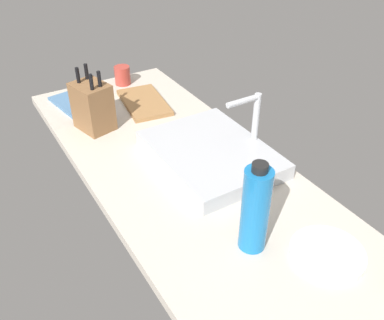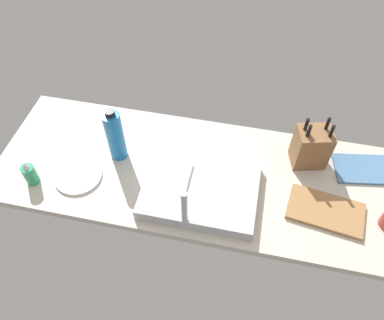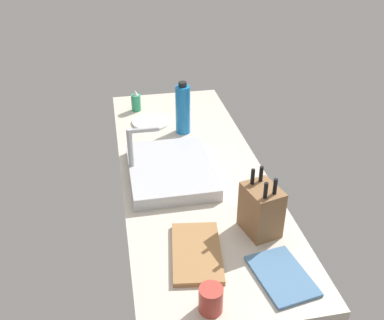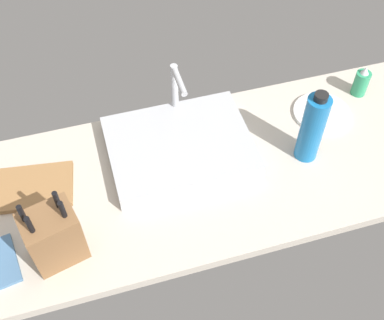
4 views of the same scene
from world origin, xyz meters
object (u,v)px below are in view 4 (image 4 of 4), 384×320
object	(u,v)px
faucet	(176,90)
water_bottle	(312,128)
knife_block	(54,236)
soap_bottle	(361,82)
sink_basin	(180,147)
cutting_board	(25,188)
dinner_plate	(322,113)

from	to	relation	value
faucet	water_bottle	size ratio (longest dim) A/B	0.84
water_bottle	knife_block	bearing A→B (deg)	-170.33
faucet	water_bottle	distance (cm)	45.21
soap_bottle	water_bottle	distance (cm)	38.14
knife_block	water_bottle	size ratio (longest dim) A/B	0.90
sink_basin	faucet	distance (cm)	18.54
knife_block	soap_bottle	size ratio (longest dim) A/B	2.01
cutting_board	water_bottle	xyz separation A→B (cm)	(89.51, -11.08, 11.88)
sink_basin	dinner_plate	size ratio (longest dim) A/B	2.30
sink_basin	dinner_plate	world-z (taller)	sink_basin
soap_bottle	knife_block	bearing A→B (deg)	-162.59
sink_basin	cutting_board	bearing A→B (deg)	-178.46
faucet	cutting_board	xyz separation A→B (cm)	(-53.35, -16.05, -12.66)
knife_block	faucet	bearing A→B (deg)	28.23
knife_block	sink_basin	bearing A→B (deg)	18.03
faucet	sink_basin	bearing A→B (deg)	-101.98
faucet	dinner_plate	size ratio (longest dim) A/B	1.13
faucet	dinner_plate	bearing A→B (deg)	-13.78
soap_bottle	dinner_plate	world-z (taller)	soap_bottle
knife_block	dinner_plate	distance (cm)	99.43
sink_basin	knife_block	size ratio (longest dim) A/B	1.89
water_bottle	dinner_plate	distance (cm)	23.45
sink_basin	faucet	xyz separation A→B (cm)	(3.12, 14.70, 10.86)
sink_basin	water_bottle	world-z (taller)	water_bottle
sink_basin	knife_block	world-z (taller)	knife_block
sink_basin	water_bottle	xyz separation A→B (cm)	(39.28, -12.43, 10.09)
faucet	soap_bottle	bearing A→B (deg)	-4.99
soap_bottle	dinner_plate	size ratio (longest dim) A/B	0.61
sink_basin	soap_bottle	size ratio (longest dim) A/B	3.80
dinner_plate	water_bottle	bearing A→B (deg)	-131.55
knife_block	cutting_board	xyz separation A→B (cm)	(-8.07, 24.96, -8.52)
soap_bottle	water_bottle	world-z (taller)	water_bottle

